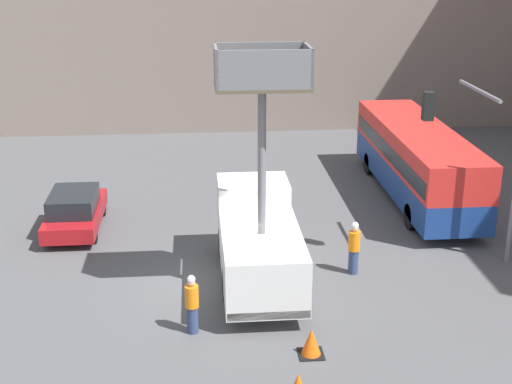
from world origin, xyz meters
The scene contains 9 objects.
ground_plane centered at (0.00, 0.00, 0.00)m, with size 120.00×120.00×0.00m, color #4C4C4F.
building_backdrop_far centered at (0.00, 23.79, 5.94)m, with size 44.00×10.00×11.88m.
utility_truck centered at (1.25, 0.05, 1.60)m, with size 2.59×6.21×7.62m.
city_bus centered at (8.51, 7.34, 1.77)m, with size 2.57×10.80×3.02m.
traffic_light_pole centered at (8.69, 0.91, 4.17)m, with size 3.44×3.19×6.18m.
road_worker_near_truck centered at (-0.84, -2.86, 0.87)m, with size 0.38×0.38×1.75m.
road_worker_directing centered at (4.39, 0.42, 0.90)m, with size 0.38×0.38×1.80m.
traffic_cone_mid_road centered at (2.26, -4.26, 0.36)m, with size 0.67×0.67×0.77m.
parked_car_curbside centered at (-5.19, 4.95, 0.77)m, with size 1.87×4.35×1.53m.
Camera 1 is at (-0.58, -20.33, 10.35)m, focal length 50.00 mm.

